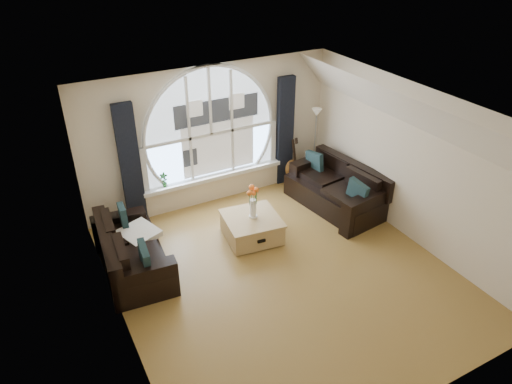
{
  "coord_description": "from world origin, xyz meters",
  "views": [
    {
      "loc": [
        -3.17,
        -5.02,
        4.96
      ],
      "look_at": [
        0.0,
        0.9,
        1.05
      ],
      "focal_mm": 33.29,
      "sensor_mm": 36.0,
      "label": 1
    }
  ],
  "objects_px": {
    "sofa_left": "(132,250)",
    "vase_flowers": "(253,198)",
    "coffee_chest": "(252,227)",
    "potted_plant": "(164,180)",
    "guitar": "(293,159)",
    "floor_lamp": "(314,145)",
    "sofa_right": "(336,188)"
  },
  "relations": [
    {
      "from": "vase_flowers",
      "to": "potted_plant",
      "type": "bearing_deg",
      "value": 125.14
    },
    {
      "from": "vase_flowers",
      "to": "potted_plant",
      "type": "xyz_separation_m",
      "value": [
        -1.08,
        1.53,
        -0.12
      ]
    },
    {
      "from": "sofa_right",
      "to": "vase_flowers",
      "type": "bearing_deg",
      "value": 176.97
    },
    {
      "from": "coffee_chest",
      "to": "vase_flowers",
      "type": "distance_m",
      "value": 0.58
    },
    {
      "from": "coffee_chest",
      "to": "guitar",
      "type": "height_order",
      "value": "guitar"
    },
    {
      "from": "coffee_chest",
      "to": "potted_plant",
      "type": "height_order",
      "value": "potted_plant"
    },
    {
      "from": "coffee_chest",
      "to": "vase_flowers",
      "type": "relative_size",
      "value": 1.34
    },
    {
      "from": "potted_plant",
      "to": "vase_flowers",
      "type": "bearing_deg",
      "value": -54.86
    },
    {
      "from": "sofa_left",
      "to": "vase_flowers",
      "type": "distance_m",
      "value": 2.16
    },
    {
      "from": "floor_lamp",
      "to": "potted_plant",
      "type": "height_order",
      "value": "floor_lamp"
    },
    {
      "from": "floor_lamp",
      "to": "sofa_right",
      "type": "bearing_deg",
      "value": -102.78
    },
    {
      "from": "guitar",
      "to": "potted_plant",
      "type": "xyz_separation_m",
      "value": [
        -2.77,
        0.12,
        0.16
      ]
    },
    {
      "from": "coffee_chest",
      "to": "vase_flowers",
      "type": "xyz_separation_m",
      "value": [
        0.03,
        0.01,
        0.58
      ]
    },
    {
      "from": "sofa_left",
      "to": "vase_flowers",
      "type": "relative_size",
      "value": 2.58
    },
    {
      "from": "sofa_left",
      "to": "sofa_right",
      "type": "relative_size",
      "value": 0.92
    },
    {
      "from": "potted_plant",
      "to": "sofa_left",
      "type": "bearing_deg",
      "value": -125.84
    },
    {
      "from": "vase_flowers",
      "to": "floor_lamp",
      "type": "xyz_separation_m",
      "value": [
        2.16,
        1.31,
        -0.01
      ]
    },
    {
      "from": "coffee_chest",
      "to": "floor_lamp",
      "type": "bearing_deg",
      "value": 38.32
    },
    {
      "from": "sofa_left",
      "to": "sofa_right",
      "type": "height_order",
      "value": "sofa_right"
    },
    {
      "from": "vase_flowers",
      "to": "guitar",
      "type": "xyz_separation_m",
      "value": [
        1.69,
        1.41,
        -0.28
      ]
    },
    {
      "from": "sofa_left",
      "to": "vase_flowers",
      "type": "xyz_separation_m",
      "value": [
        2.12,
        -0.1,
        0.41
      ]
    },
    {
      "from": "floor_lamp",
      "to": "guitar",
      "type": "xyz_separation_m",
      "value": [
        -0.47,
        0.1,
        -0.27
      ]
    },
    {
      "from": "vase_flowers",
      "to": "coffee_chest",
      "type": "bearing_deg",
      "value": -163.54
    },
    {
      "from": "guitar",
      "to": "sofa_right",
      "type": "bearing_deg",
      "value": -88.19
    },
    {
      "from": "sofa_left",
      "to": "floor_lamp",
      "type": "relative_size",
      "value": 1.13
    },
    {
      "from": "floor_lamp",
      "to": "potted_plant",
      "type": "distance_m",
      "value": 3.25
    },
    {
      "from": "guitar",
      "to": "sofa_left",
      "type": "bearing_deg",
      "value": -168.56
    },
    {
      "from": "sofa_left",
      "to": "floor_lamp",
      "type": "xyz_separation_m",
      "value": [
        4.28,
        1.22,
        0.4
      ]
    },
    {
      "from": "coffee_chest",
      "to": "potted_plant",
      "type": "bearing_deg",
      "value": 131.35
    },
    {
      "from": "guitar",
      "to": "potted_plant",
      "type": "height_order",
      "value": "guitar"
    },
    {
      "from": "coffee_chest",
      "to": "potted_plant",
      "type": "relative_size",
      "value": 3.27
    },
    {
      "from": "sofa_left",
      "to": "guitar",
      "type": "xyz_separation_m",
      "value": [
        3.81,
        1.32,
        0.13
      ]
    }
  ]
}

